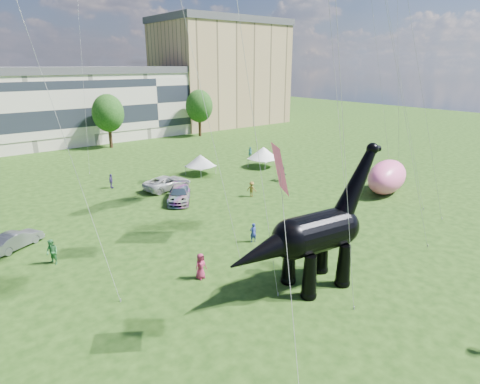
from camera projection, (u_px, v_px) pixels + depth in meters
ground at (324, 303)px, 24.06m from camera, size 220.00×220.00×0.00m
apartment_block at (221, 75)px, 92.75m from camera, size 28.00×18.00×22.00m
tree_mid_right at (108, 110)px, 66.23m from camera, size 5.20×5.20×9.44m
tree_far_right at (199, 104)px, 76.95m from camera, size 5.20×5.20×9.44m
dinosaur_sculpture at (312, 236)px, 24.88m from camera, size 11.37×3.66×9.25m
car_grey at (16, 240)px, 31.05m from camera, size 4.30×3.20×1.35m
car_white at (167, 183)px, 45.48m from camera, size 5.82×3.20×1.55m
car_dark at (179, 194)px, 41.45m from camera, size 4.81×5.65×1.55m
gazebo_near at (200, 160)px, 51.34m from camera, size 4.43×4.43×2.59m
gazebo_far at (263, 153)px, 54.85m from camera, size 4.67×4.67×2.83m
inflatable_pink at (387, 177)px, 44.04m from camera, size 7.91×5.41×3.60m
visitors at (184, 218)px, 34.79m from camera, size 48.24×41.43×1.88m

